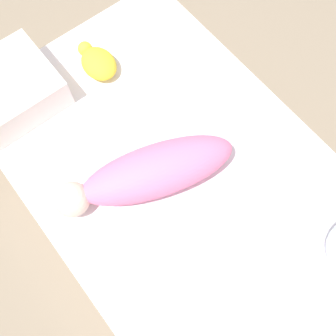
{
  "coord_description": "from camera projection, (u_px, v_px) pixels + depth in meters",
  "views": [
    {
      "loc": [
        -0.34,
        0.31,
        1.34
      ],
      "look_at": [
        0.01,
        0.03,
        0.21
      ],
      "focal_mm": 42.0,
      "sensor_mm": 36.0,
      "label": 1
    }
  ],
  "objects": [
    {
      "name": "ground_plane",
      "position": [
        176.0,
        186.0,
        1.42
      ],
      "size": [
        12.0,
        12.0,
        0.0
      ],
      "primitive_type": "plane",
      "color": "#7A6B56"
    },
    {
      "name": "bed_mattress",
      "position": [
        177.0,
        179.0,
        1.34
      ],
      "size": [
        1.38,
        0.89,
        0.16
      ],
      "color": "white",
      "rests_on": "ground_plane"
    },
    {
      "name": "swaddled_baby",
      "position": [
        149.0,
        173.0,
        1.2
      ],
      "size": [
        0.32,
        0.57,
        0.13
      ],
      "rotation": [
        0.0,
        0.0,
        1.24
      ],
      "color": "pink",
      "rests_on": "bed_mattress"
    },
    {
      "name": "pillow",
      "position": [
        1.0,
        95.0,
        1.3
      ],
      "size": [
        0.28,
        0.38,
        0.12
      ],
      "color": "white",
      "rests_on": "bed_mattress"
    },
    {
      "name": "turtle_plush",
      "position": [
        97.0,
        62.0,
        1.38
      ],
      "size": [
        0.19,
        0.11,
        0.07
      ],
      "color": "yellow",
      "rests_on": "bed_mattress"
    }
  ]
}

